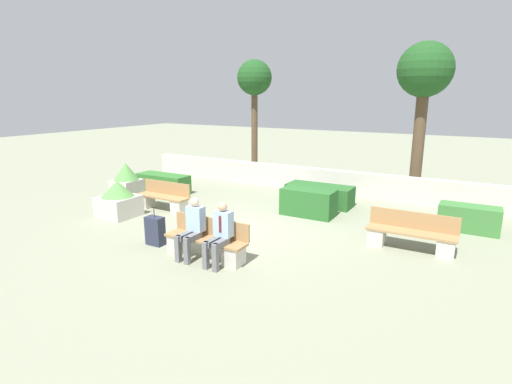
{
  "coord_description": "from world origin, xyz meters",
  "views": [
    {
      "loc": [
        5.27,
        -8.51,
        3.42
      ],
      "look_at": [
        0.1,
        0.5,
        0.9
      ],
      "focal_mm": 28.0,
      "sensor_mm": 36.0,
      "label": 1
    }
  ],
  "objects_px": {
    "planter_corner_right": "(118,199)",
    "tree_center_left": "(425,76)",
    "bench_front": "(206,243)",
    "planter_corner_left": "(127,182)",
    "suitcase": "(155,231)",
    "bench_left_side": "(163,200)",
    "person_seated_woman": "(192,226)",
    "tree_leftmost": "(254,82)",
    "person_seated_man": "(220,231)",
    "bench_right_side": "(411,236)"
  },
  "relations": [
    {
      "from": "person_seated_man",
      "to": "bench_left_side",
      "type": "bearing_deg",
      "value": 147.25
    },
    {
      "from": "tree_leftmost",
      "to": "tree_center_left",
      "type": "xyz_separation_m",
      "value": [
        6.68,
        -0.21,
        0.07
      ]
    },
    {
      "from": "bench_left_side",
      "to": "tree_center_left",
      "type": "height_order",
      "value": "tree_center_left"
    },
    {
      "from": "tree_center_left",
      "to": "bench_left_side",
      "type": "bearing_deg",
      "value": -136.7
    },
    {
      "from": "bench_left_side",
      "to": "bench_front",
      "type": "bearing_deg",
      "value": -23.52
    },
    {
      "from": "bench_left_side",
      "to": "tree_leftmost",
      "type": "relative_size",
      "value": 0.37
    },
    {
      "from": "bench_front",
      "to": "bench_right_side",
      "type": "height_order",
      "value": "same"
    },
    {
      "from": "planter_corner_right",
      "to": "tree_center_left",
      "type": "relative_size",
      "value": 0.2
    },
    {
      "from": "bench_left_side",
      "to": "planter_corner_left",
      "type": "height_order",
      "value": "planter_corner_left"
    },
    {
      "from": "bench_front",
      "to": "bench_left_side",
      "type": "relative_size",
      "value": 1.08
    },
    {
      "from": "tree_leftmost",
      "to": "person_seated_woman",
      "type": "bearing_deg",
      "value": -68.12
    },
    {
      "from": "person_seated_man",
      "to": "planter_corner_right",
      "type": "height_order",
      "value": "person_seated_man"
    },
    {
      "from": "person_seated_man",
      "to": "planter_corner_left",
      "type": "relative_size",
      "value": 1.04
    },
    {
      "from": "tree_leftmost",
      "to": "person_seated_man",
      "type": "bearing_deg",
      "value": -64.15
    },
    {
      "from": "person_seated_woman",
      "to": "suitcase",
      "type": "height_order",
      "value": "person_seated_woman"
    },
    {
      "from": "planter_corner_right",
      "to": "tree_leftmost",
      "type": "bearing_deg",
      "value": 87.65
    },
    {
      "from": "planter_corner_right",
      "to": "tree_leftmost",
      "type": "relative_size",
      "value": 0.21
    },
    {
      "from": "bench_right_side",
      "to": "bench_left_side",
      "type": "bearing_deg",
      "value": -169.77
    },
    {
      "from": "bench_front",
      "to": "bench_left_side",
      "type": "distance_m",
      "value": 4.11
    },
    {
      "from": "planter_corner_right",
      "to": "tree_center_left",
      "type": "bearing_deg",
      "value": 45.54
    },
    {
      "from": "bench_front",
      "to": "bench_right_side",
      "type": "xyz_separation_m",
      "value": [
        3.74,
        2.65,
        0.0
      ]
    },
    {
      "from": "bench_left_side",
      "to": "bench_right_side",
      "type": "relative_size",
      "value": 0.92
    },
    {
      "from": "planter_corner_right",
      "to": "tree_center_left",
      "type": "distance_m",
      "value": 10.58
    },
    {
      "from": "planter_corner_right",
      "to": "suitcase",
      "type": "bearing_deg",
      "value": -24.73
    },
    {
      "from": "suitcase",
      "to": "person_seated_man",
      "type": "bearing_deg",
      "value": -4.82
    },
    {
      "from": "bench_front",
      "to": "person_seated_woman",
      "type": "distance_m",
      "value": 0.49
    },
    {
      "from": "person_seated_man",
      "to": "planter_corner_right",
      "type": "bearing_deg",
      "value": 163.51
    },
    {
      "from": "person_seated_man",
      "to": "tree_leftmost",
      "type": "relative_size",
      "value": 0.27
    },
    {
      "from": "planter_corner_left",
      "to": "tree_leftmost",
      "type": "xyz_separation_m",
      "value": [
        1.5,
        5.9,
        3.34
      ]
    },
    {
      "from": "tree_leftmost",
      "to": "tree_center_left",
      "type": "distance_m",
      "value": 6.68
    },
    {
      "from": "bench_right_side",
      "to": "suitcase",
      "type": "relative_size",
      "value": 2.21
    },
    {
      "from": "suitcase",
      "to": "person_seated_woman",
      "type": "bearing_deg",
      "value": -7.53
    },
    {
      "from": "person_seated_man",
      "to": "person_seated_woman",
      "type": "distance_m",
      "value": 0.72
    },
    {
      "from": "bench_front",
      "to": "person_seated_woman",
      "type": "relative_size",
      "value": 1.46
    },
    {
      "from": "bench_right_side",
      "to": "person_seated_man",
      "type": "distance_m",
      "value": 4.33
    },
    {
      "from": "person_seated_woman",
      "to": "planter_corner_left",
      "type": "height_order",
      "value": "person_seated_woman"
    },
    {
      "from": "person_seated_woman",
      "to": "planter_corner_left",
      "type": "bearing_deg",
      "value": 150.96
    },
    {
      "from": "person_seated_man",
      "to": "bench_right_side",
      "type": "bearing_deg",
      "value": 40.47
    },
    {
      "from": "bench_right_side",
      "to": "tree_leftmost",
      "type": "distance_m",
      "value": 10.17
    },
    {
      "from": "bench_front",
      "to": "suitcase",
      "type": "height_order",
      "value": "suitcase"
    },
    {
      "from": "bench_right_side",
      "to": "planter_corner_right",
      "type": "relative_size",
      "value": 1.87
    },
    {
      "from": "person_seated_man",
      "to": "planter_corner_right",
      "type": "relative_size",
      "value": 1.26
    },
    {
      "from": "bench_front",
      "to": "planter_corner_left",
      "type": "bearing_deg",
      "value": 153.39
    },
    {
      "from": "bench_front",
      "to": "suitcase",
      "type": "distance_m",
      "value": 1.5
    },
    {
      "from": "bench_front",
      "to": "tree_leftmost",
      "type": "height_order",
      "value": "tree_leftmost"
    },
    {
      "from": "bench_front",
      "to": "suitcase",
      "type": "bearing_deg",
      "value": 179.13
    },
    {
      "from": "bench_left_side",
      "to": "suitcase",
      "type": "xyz_separation_m",
      "value": [
        1.88,
        -2.31,
        0.02
      ]
    },
    {
      "from": "tree_center_left",
      "to": "person_seated_man",
      "type": "bearing_deg",
      "value": -106.41
    },
    {
      "from": "bench_left_side",
      "to": "bench_right_side",
      "type": "bearing_deg",
      "value": 13.64
    },
    {
      "from": "person_seated_woman",
      "to": "planter_corner_left",
      "type": "xyz_separation_m",
      "value": [
        -4.97,
        2.76,
        -0.09
      ]
    }
  ]
}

